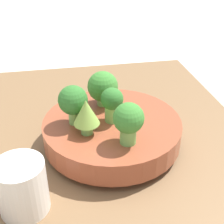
% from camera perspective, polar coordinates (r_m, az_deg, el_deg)
% --- Properties ---
extents(ground_plane, '(6.00, 6.00, 0.00)m').
position_cam_1_polar(ground_plane, '(0.67, -1.40, -9.18)').
color(ground_plane, beige).
extents(table, '(0.87, 0.65, 0.04)m').
position_cam_1_polar(table, '(0.66, -1.42, -7.92)').
color(table, brown).
rests_on(table, ground_plane).
extents(bowl, '(0.28, 0.28, 0.06)m').
position_cam_1_polar(bowl, '(0.64, -0.00, -3.43)').
color(bowl, brown).
rests_on(bowl, table).
extents(broccoli_floret_left, '(0.05, 0.05, 0.08)m').
position_cam_1_polar(broccoli_floret_left, '(0.54, 3.04, -1.57)').
color(broccoli_floret_left, '#6BA34C').
rests_on(broccoli_floret_left, bowl).
extents(broccoli_floret_back, '(0.06, 0.06, 0.08)m').
position_cam_1_polar(broccoli_floret_back, '(0.60, -7.15, 1.96)').
color(broccoli_floret_back, '#7AB256').
rests_on(broccoli_floret_back, bowl).
extents(broccoli_floret_center, '(0.04, 0.04, 0.07)m').
position_cam_1_polar(broccoli_floret_center, '(0.60, 0.00, 1.76)').
color(broccoli_floret_center, '#7AB256').
rests_on(broccoli_floret_center, bowl).
extents(broccoli_floret_right, '(0.07, 0.07, 0.08)m').
position_cam_1_polar(broccoli_floret_right, '(0.66, -1.70, 4.57)').
color(broccoli_floret_right, '#7AB256').
rests_on(broccoli_floret_right, bowl).
extents(romanesco_piece_far, '(0.05, 0.05, 0.07)m').
position_cam_1_polar(romanesco_piece_far, '(0.57, -4.73, -0.28)').
color(romanesco_piece_far, '#6BA34C').
rests_on(romanesco_piece_far, bowl).
extents(cup, '(0.08, 0.08, 0.09)m').
position_cam_1_polar(cup, '(0.52, -16.15, -13.05)').
color(cup, silver).
rests_on(cup, table).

